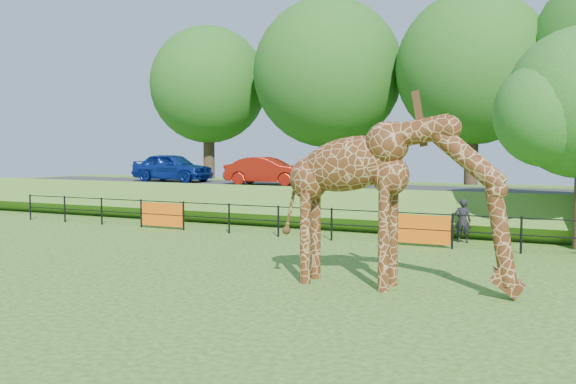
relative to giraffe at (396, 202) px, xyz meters
name	(u,v)px	position (x,y,z in m)	size (l,w,h in m)	color
ground	(195,287)	(-4.05, -1.82, -1.92)	(90.00, 90.00, 0.00)	#255114
giraffe	(396,202)	(0.00, 0.00, 0.00)	(5.38, 0.99, 3.84)	#532A11
perimeter_fence	(332,224)	(-4.05, 6.18, -1.37)	(28.07, 0.10, 1.10)	black
embankment	(396,204)	(-4.05, 13.68, -1.27)	(40.00, 9.00, 1.30)	#255114
road	(386,189)	(-4.05, 12.18, -0.56)	(40.00, 5.00, 0.12)	#2B2A2D
car_blue	(172,167)	(-15.18, 12.47, 0.21)	(1.67, 4.16, 1.42)	navy
car_red	(267,171)	(-9.54, 11.95, 0.13)	(1.33, 3.82, 1.26)	#A2180B
visitor	(463,221)	(-0.02, 7.67, -1.20)	(0.53, 0.35, 1.44)	black
bg_tree_line	(471,67)	(-2.16, 20.18, 5.27)	(37.30, 8.80, 11.82)	#322216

